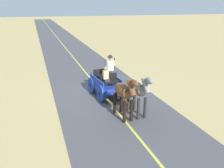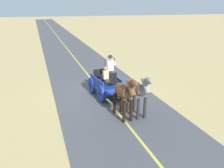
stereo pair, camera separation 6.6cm
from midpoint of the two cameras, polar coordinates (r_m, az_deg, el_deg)
The scene contains 6 objects.
ground_plane at distance 14.46m, azimuth -2.03°, elevation -2.44°, with size 200.00×200.00×0.00m, color tan.
road_surface at distance 14.46m, azimuth -2.03°, elevation -2.42°, with size 5.86×160.00×0.01m, color #4C4C51.
road_centre_stripe at distance 14.46m, azimuth -2.03°, elevation -2.40°, with size 0.12×160.00×0.00m, color #DBCC4C.
horse_drawn_carriage at distance 13.93m, azimuth -1.23°, elevation 0.30°, with size 1.66×4.52×2.50m.
horse_near_side at distance 11.36m, azimuth 6.43°, elevation -1.44°, with size 0.67×2.14×2.21m.
horse_off_side at distance 11.02m, azimuth 3.03°, elevation -1.99°, with size 0.70×2.14×2.21m.
Camera 2 is at (3.63, 12.99, 5.22)m, focal length 37.79 mm.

